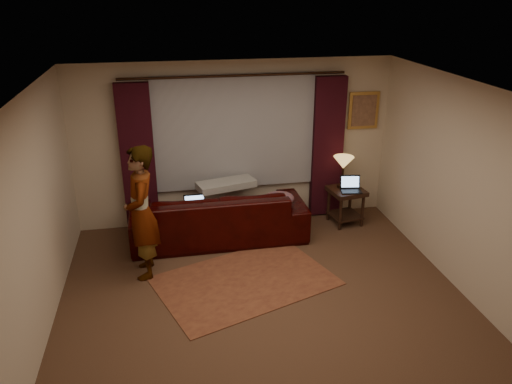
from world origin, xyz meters
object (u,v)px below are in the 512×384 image
sofa (218,206)px  person (141,213)px  laptop_sofa (195,205)px  tiffany_lamp (343,172)px  end_table (345,206)px  laptop_table (351,185)px

sofa → person: (-1.08, -0.84, 0.37)m
laptop_sofa → person: size_ratio=0.19×
laptop_sofa → sofa: bearing=23.9°
tiffany_lamp → end_table: bearing=-59.2°
tiffany_lamp → laptop_table: size_ratio=1.50×
sofa → laptop_sofa: size_ratio=7.61×
end_table → tiffany_lamp: 0.57m
sofa → end_table: sofa is taller
tiffany_lamp → laptop_table: tiffany_lamp is taller
laptop_sofa → person: bearing=-138.1°
person → laptop_table: bearing=103.0°
sofa → person: person is taller
laptop_sofa → end_table: (2.44, 0.30, -0.35)m
person → laptop_sofa: bearing=130.8°
laptop_sofa → end_table: laptop_sofa is taller
end_table → laptop_table: bearing=-74.6°
end_table → tiffany_lamp: bearing=120.8°
sofa → laptop_table: size_ratio=7.59×
person → end_table: bearing=105.0°
sofa → end_table: size_ratio=4.39×
tiffany_lamp → laptop_table: (0.08, -0.20, -0.14)m
laptop_sofa → laptop_table: bearing=3.3°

